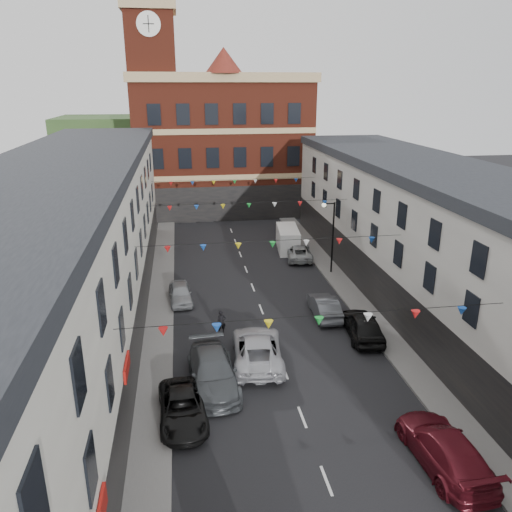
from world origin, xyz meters
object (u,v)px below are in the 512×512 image
car_left_e (180,293)px  car_right_c (444,449)px  car_right_d (363,325)px  car_left_d (213,372)px  white_van (288,239)px  street_lamp (330,228)px  moving_car (257,349)px  car_left_c (183,408)px  pedestrian (221,322)px  car_right_e (324,306)px  car_right_f (299,252)px

car_left_e → car_right_c: car_right_c is taller
car_right_d → car_left_d: bearing=28.1°
car_left_e → white_van: 14.63m
street_lamp → car_right_c: street_lamp is taller
moving_car → car_left_c: bearing=53.0°
pedestrian → car_left_d: bearing=-104.0°
car_right_e → pedestrian: 7.14m
street_lamp → car_left_c: 21.36m
street_lamp → moving_car: bearing=-121.7°
car_left_e → car_right_e: car_right_e is taller
pedestrian → car_right_d: bearing=-17.1°
car_right_d → moving_car: (-6.82, -1.88, 0.00)m
car_left_c → car_right_e: bearing=42.6°
car_left_d → car_right_f: (8.94, 18.71, -0.18)m
car_left_e → car_right_f: car_left_e is taller
car_right_e → car_right_f: bearing=-92.9°
car_right_d → white_van: size_ratio=0.99×
car_right_e → moving_car: 7.38m
car_left_d → white_van: (8.51, 21.49, 0.23)m
moving_car → white_van: (5.90, 19.49, 0.24)m
car_left_d → car_right_d: car_left_d is taller
car_right_f → car_left_c: bearing=71.3°
white_van → car_right_c: bearing=-83.0°
moving_car → white_van: 20.37m
car_right_c → car_right_e: bearing=-88.2°
car_left_e → white_van: size_ratio=0.82×
car_right_c → car_right_d: size_ratio=1.15×
moving_car → white_van: size_ratio=1.22×
car_left_e → moving_car: moving_car is taller
white_van → pedestrian: (-7.58, -15.77, -0.31)m
white_van → street_lamp: bearing=-67.4°
car_right_f → car_left_d: bearing=72.1°
car_right_c → white_van: size_ratio=1.14×
street_lamp → white_van: 7.57m
car_left_c → moving_car: size_ratio=0.79×
car_left_e → car_right_e: bearing=-25.5°
street_lamp → car_left_e: bearing=-162.2°
car_left_d → car_right_f: 20.74m
car_right_c → car_right_e: (-0.92, 14.20, -0.08)m
street_lamp → pedestrian: bearing=-136.6°
car_left_c → car_right_f: size_ratio=1.00×
car_left_d → car_right_d: (9.42, 3.88, -0.01)m
car_right_c → car_left_d: bearing=-40.6°
street_lamp → car_right_f: street_lamp is taller
car_left_e → white_van: white_van is taller
car_left_d → car_left_e: (-1.58, 10.90, -0.15)m
car_right_f → moving_car: 17.88m
car_left_d → white_van: size_ratio=1.19×
moving_car → car_left_e: bearing=-59.3°
car_right_e → car_right_f: car_right_e is taller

